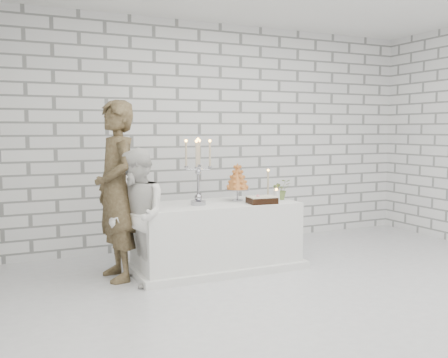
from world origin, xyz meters
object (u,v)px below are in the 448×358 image
bride (137,217)px  candelabra (198,172)px  cake_table (216,236)px  croquembouche (237,182)px  groom (116,191)px

bride → candelabra: 0.86m
cake_table → bride: bride is taller
cake_table → candelabra: candelabra is taller
candelabra → croquembouche: candelabra is taller
candelabra → croquembouche: (0.53, 0.11, -0.15)m
cake_table → candelabra: bearing=-168.0°
cake_table → croquembouche: (0.29, 0.05, 0.60)m
croquembouche → cake_table: bearing=-169.4°
cake_table → bride: size_ratio=1.29×
cake_table → groom: 1.25m
bride → croquembouche: 1.31m
cake_table → bride: (-0.97, -0.21, 0.32)m
candelabra → groom: bearing=172.0°
cake_table → bride: bearing=-167.7°
cake_table → croquembouche: bearing=10.6°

